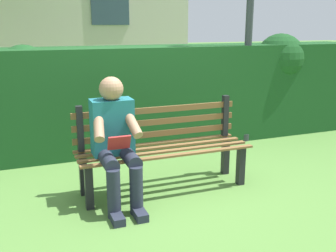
{
  "coord_description": "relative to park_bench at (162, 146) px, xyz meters",
  "views": [
    {
      "loc": [
        1.26,
        3.41,
        1.61
      ],
      "look_at": [
        0.0,
        0.1,
        0.68
      ],
      "focal_mm": 41.53,
      "sensor_mm": 36.0,
      "label": 1
    }
  ],
  "objects": [
    {
      "name": "ground",
      "position": [
        0.0,
        0.07,
        -0.44
      ],
      "size": [
        60.0,
        60.0,
        0.0
      ],
      "primitive_type": "plane",
      "color": "#517F38"
    },
    {
      "name": "park_bench",
      "position": [
        0.0,
        0.0,
        0.0
      ],
      "size": [
        1.72,
        0.48,
        0.88
      ],
      "color": "black",
      "rests_on": "ground"
    },
    {
      "name": "person_seated",
      "position": [
        0.51,
        0.17,
        0.17
      ],
      "size": [
        0.44,
        0.73,
        1.16
      ],
      "color": "#1E6672",
      "rests_on": "ground"
    },
    {
      "name": "hedge_backdrop",
      "position": [
        -0.45,
        -1.46,
        0.26
      ],
      "size": [
        6.48,
        0.86,
        1.49
      ],
      "color": "#19471E",
      "rests_on": "ground"
    }
  ]
}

